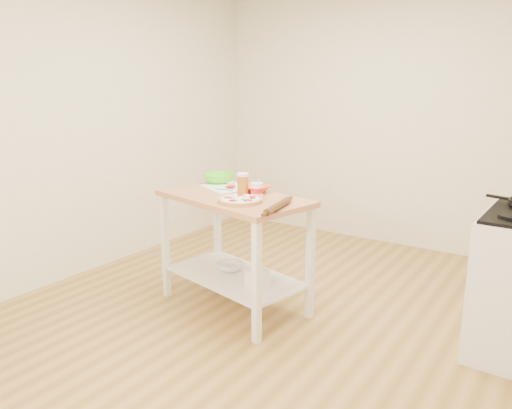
{
  "coord_description": "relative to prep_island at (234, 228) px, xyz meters",
  "views": [
    {
      "loc": [
        1.8,
        -3.0,
        1.73
      ],
      "look_at": [
        -0.19,
        -0.01,
        0.85
      ],
      "focal_mm": 35.0,
      "sensor_mm": 36.0,
      "label": 1
    }
  ],
  "objects": [
    {
      "name": "room_shell",
      "position": [
        0.38,
        0.03,
        0.7
      ],
      "size": [
        4.04,
        4.54,
        2.74
      ],
      "color": "#AC803F",
      "rests_on": "ground"
    },
    {
      "name": "prep_island",
      "position": [
        0.0,
        0.0,
        0.0
      ],
      "size": [
        1.28,
        0.88,
        0.9
      ],
      "rotation": [
        0.0,
        0.0,
        -0.22
      ],
      "color": "#BF7B4E",
      "rests_on": "ground"
    },
    {
      "name": "pizza",
      "position": [
        0.16,
        -0.14,
        0.27
      ],
      "size": [
        0.32,
        0.32,
        0.05
      ],
      "rotation": [
        0.0,
        0.0,
        -0.54
      ],
      "color": "tan",
      "rests_on": "prep_island"
    },
    {
      "name": "cutting_board",
      "position": [
        -0.2,
        0.19,
        0.26
      ],
      "size": [
        0.49,
        0.45,
        0.04
      ],
      "rotation": [
        0.0,
        0.0,
        -0.46
      ],
      "color": "white",
      "rests_on": "prep_island"
    },
    {
      "name": "spatula",
      "position": [
        -0.16,
        0.08,
        0.27
      ],
      "size": [
        0.15,
        0.05,
        0.01
      ],
      "rotation": [
        0.0,
        0.0,
        -0.08
      ],
      "color": "#48BFB3",
      "rests_on": "cutting_board"
    },
    {
      "name": "knife",
      "position": [
        -0.32,
        0.32,
        0.27
      ],
      "size": [
        0.25,
        0.14,
        0.01
      ],
      "rotation": [
        0.0,
        0.0,
        -0.51
      ],
      "color": "silver",
      "rests_on": "cutting_board"
    },
    {
      "name": "orange_bowl",
      "position": [
        0.07,
        0.18,
        0.28
      ],
      "size": [
        0.25,
        0.25,
        0.06
      ],
      "primitive_type": "imported",
      "rotation": [
        0.0,
        0.0,
        -0.07
      ],
      "color": "#ED5222",
      "rests_on": "prep_island"
    },
    {
      "name": "green_bowl",
      "position": [
        -0.38,
        0.31,
        0.29
      ],
      "size": [
        0.31,
        0.31,
        0.08
      ],
      "primitive_type": "imported",
      "rotation": [
        0.0,
        0.0,
        -0.18
      ],
      "color": "#55E61D",
      "rests_on": "prep_island"
    },
    {
      "name": "beer_pint",
      "position": [
        0.07,
        0.03,
        0.34
      ],
      "size": [
        0.09,
        0.09,
        0.18
      ],
      "color": "#AE601B",
      "rests_on": "prep_island"
    },
    {
      "name": "yogurt_tub",
      "position": [
        0.18,
        0.05,
        0.31
      ],
      "size": [
        0.09,
        0.09,
        0.2
      ],
      "color": "white",
      "rests_on": "prep_island"
    },
    {
      "name": "rolling_pin",
      "position": [
        0.5,
        -0.18,
        0.28
      ],
      "size": [
        0.12,
        0.41,
        0.05
      ],
      "primitive_type": "cylinder",
      "rotation": [
        1.57,
        0.0,
        0.18
      ],
      "color": "#503012",
      "rests_on": "prep_island"
    },
    {
      "name": "shelf_glass_bowl",
      "position": [
        -0.09,
        0.06,
        -0.36
      ],
      "size": [
        0.22,
        0.22,
        0.07
      ],
      "primitive_type": "imported",
      "rotation": [
        0.0,
        0.0,
        -0.03
      ],
      "color": "silver",
      "rests_on": "prep_island"
    },
    {
      "name": "shelf_bin",
      "position": [
        0.28,
        -0.1,
        -0.32
      ],
      "size": [
        0.16,
        0.16,
        0.13
      ],
      "primitive_type": "cube",
      "rotation": [
        0.0,
        0.0,
        -0.22
      ],
      "color": "white",
      "rests_on": "prep_island"
    }
  ]
}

